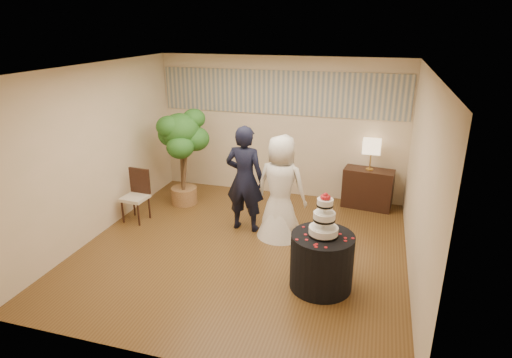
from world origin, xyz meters
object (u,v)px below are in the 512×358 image
(cake_table, at_px, (322,261))
(side_chair, at_px, (135,196))
(groom, at_px, (245,179))
(console, at_px, (368,188))
(bride, at_px, (281,187))
(wedding_cake, at_px, (324,214))
(table_lamp, at_px, (371,155))
(ficus_tree, at_px, (182,157))

(cake_table, height_order, side_chair, side_chair)
(groom, distance_m, console, 2.57)
(groom, bearing_deg, bride, 176.40)
(groom, height_order, console, groom)
(wedding_cake, height_order, table_lamp, wedding_cake)
(wedding_cake, xyz_separation_m, table_lamp, (0.48, 2.92, -0.02))
(wedding_cake, relative_size, table_lamp, 1.03)
(wedding_cake, distance_m, console, 3.04)
(bride, height_order, cake_table, bride)
(cake_table, distance_m, table_lamp, 3.04)
(console, height_order, table_lamp, table_lamp)
(groom, xyz_separation_m, console, (1.99, 1.54, -0.53))
(bride, xyz_separation_m, table_lamp, (1.35, 1.61, 0.19))
(wedding_cake, relative_size, console, 0.65)
(console, bearing_deg, ficus_tree, -159.68)
(ficus_tree, bearing_deg, wedding_cake, -35.07)
(table_lamp, bearing_deg, wedding_cake, -99.28)
(wedding_cake, xyz_separation_m, ficus_tree, (-3.01, 2.11, -0.12))
(cake_table, relative_size, console, 0.91)
(cake_table, distance_m, console, 2.96)
(groom, bearing_deg, side_chair, 10.01)
(table_lamp, distance_m, side_chair, 4.40)
(wedding_cake, xyz_separation_m, console, (0.48, 2.92, -0.69))
(bride, relative_size, cake_table, 2.07)
(groom, bearing_deg, console, -139.24)
(bride, distance_m, console, 2.16)
(groom, relative_size, side_chair, 1.95)
(groom, distance_m, ficus_tree, 1.67)
(wedding_cake, bearing_deg, side_chair, 161.96)
(groom, xyz_separation_m, cake_table, (1.51, -1.38, -0.53))
(cake_table, relative_size, table_lamp, 1.45)
(console, bearing_deg, side_chair, -148.62)
(groom, xyz_separation_m, wedding_cake, (1.51, -1.38, 0.16))
(wedding_cake, height_order, ficus_tree, ficus_tree)
(ficus_tree, height_order, side_chair, ficus_tree)
(cake_table, bearing_deg, table_lamp, 80.72)
(cake_table, height_order, ficus_tree, ficus_tree)
(ficus_tree, bearing_deg, console, 13.09)
(bride, relative_size, table_lamp, 3.00)
(bride, bearing_deg, console, -121.14)
(table_lamp, distance_m, ficus_tree, 3.58)
(table_lamp, relative_size, ficus_tree, 0.30)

